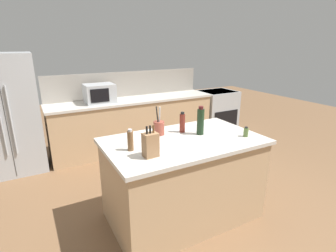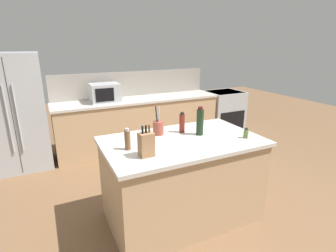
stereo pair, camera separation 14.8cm
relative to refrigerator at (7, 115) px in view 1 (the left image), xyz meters
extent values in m
plane|color=brown|center=(1.69, -2.25, -0.89)|extent=(14.00, 14.00, 0.00)
cube|color=tan|center=(1.99, -0.05, -0.44)|extent=(2.98, 0.62, 0.90)
cube|color=beige|center=(1.99, -0.05, 0.03)|extent=(3.02, 0.66, 0.04)
cube|color=gray|center=(1.99, 0.27, 0.28)|extent=(2.98, 0.03, 0.46)
cube|color=tan|center=(1.69, -2.25, -0.44)|extent=(1.60, 0.94, 0.90)
cube|color=beige|center=(1.69, -2.25, 0.03)|extent=(1.66, 1.00, 0.04)
cube|color=#ADB2B7|center=(0.00, 0.00, 0.00)|extent=(0.88, 0.72, 1.78)
cube|color=#2D2D2D|center=(0.00, -0.36, 0.00)|extent=(0.01, 0.00, 1.69)
cylinder|color=#ADB2B7|center=(-0.06, -0.38, 0.00)|extent=(0.02, 0.02, 0.98)
cylinder|color=#ADB2B7|center=(0.06, -0.38, 0.00)|extent=(0.02, 0.02, 0.98)
cube|color=#ADB2B7|center=(3.92, -0.05, -0.43)|extent=(0.76, 0.64, 0.92)
cube|color=black|center=(3.92, -0.37, -0.55)|extent=(0.61, 0.01, 0.41)
cube|color=black|center=(3.92, -0.05, 0.02)|extent=(0.68, 0.58, 0.02)
cube|color=#ADB2B7|center=(1.38, -0.05, 0.21)|extent=(0.49, 0.38, 0.31)
cube|color=black|center=(1.34, -0.24, 0.21)|extent=(0.30, 0.01, 0.22)
cube|color=#936B47|center=(1.20, -2.48, 0.16)|extent=(0.14, 0.11, 0.22)
cylinder|color=black|center=(1.17, -2.48, 0.30)|extent=(0.02, 0.02, 0.07)
cylinder|color=black|center=(1.20, -2.48, 0.30)|extent=(0.02, 0.02, 0.07)
cylinder|color=brown|center=(1.23, -2.47, 0.30)|extent=(0.02, 0.02, 0.07)
cylinder|color=brown|center=(1.53, -1.99, 0.12)|extent=(0.12, 0.12, 0.15)
cylinder|color=olive|center=(1.54, -1.98, 0.28)|extent=(0.01, 0.05, 0.18)
cylinder|color=black|center=(1.51, -1.98, 0.28)|extent=(0.01, 0.05, 0.18)
cylinder|color=#B2B2B7|center=(1.53, -2.00, 0.28)|extent=(0.01, 0.03, 0.18)
cylinder|color=brown|center=(1.09, -2.26, 0.14)|extent=(0.06, 0.06, 0.19)
cylinder|color=#B2B2B7|center=(1.09, -2.26, 0.25)|extent=(0.04, 0.04, 0.02)
cylinder|color=black|center=(1.94, -2.19, 0.19)|extent=(0.08, 0.08, 0.29)
cylinder|color=#4C1919|center=(1.94, -2.19, 0.35)|extent=(0.05, 0.05, 0.03)
cylinder|color=maroon|center=(1.80, -2.04, 0.15)|extent=(0.06, 0.06, 0.21)
cylinder|color=black|center=(1.80, -2.04, 0.27)|extent=(0.04, 0.04, 0.03)
cylinder|color=#567038|center=(2.33, -2.50, 0.10)|extent=(0.05, 0.05, 0.10)
cylinder|color=black|center=(2.33, -2.50, 0.15)|extent=(0.03, 0.03, 0.02)
camera|label=1|loc=(0.30, -4.44, 1.03)|focal=28.00mm
camera|label=2|loc=(0.43, -4.51, 1.03)|focal=28.00mm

